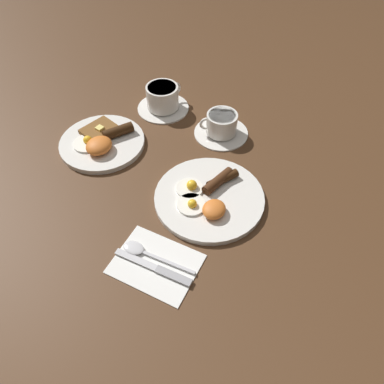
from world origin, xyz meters
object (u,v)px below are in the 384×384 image
object	(u,v)px
teacup_near	(221,126)
teacup_far	(163,99)
knife	(157,269)
breakfast_plate_far	(102,141)
breakfast_plate_near	(209,197)
spoon	(141,251)

from	to	relation	value
teacup_near	teacup_far	distance (m)	0.22
teacup_far	knife	xyz separation A→B (m)	(-0.49, -0.31, -0.03)
breakfast_plate_far	teacup_near	world-z (taller)	teacup_near
teacup_near	knife	world-z (taller)	teacup_near
breakfast_plate_far	knife	xyz separation A→B (m)	(-0.26, -0.36, -0.01)
breakfast_plate_near	teacup_near	xyz separation A→B (m)	(0.24, 0.09, 0.02)
breakfast_plate_near	spoon	size ratio (longest dim) A/B	1.56
teacup_far	spoon	xyz separation A→B (m)	(-0.48, -0.25, -0.03)
teacup_near	spoon	size ratio (longest dim) A/B	0.90
breakfast_plate_near	spoon	bearing A→B (deg)	164.94
breakfast_plate_near	spoon	world-z (taller)	breakfast_plate_near
breakfast_plate_far	teacup_far	world-z (taller)	teacup_far
teacup_far	spoon	size ratio (longest dim) A/B	0.92
spoon	knife	bearing A→B (deg)	155.96
teacup_near	teacup_far	size ratio (longest dim) A/B	0.98
breakfast_plate_near	teacup_far	world-z (taller)	teacup_far
teacup_near	knife	distance (m)	0.49
breakfast_plate_near	teacup_near	world-z (taller)	teacup_near
breakfast_plate_far	teacup_far	distance (m)	0.24
breakfast_plate_far	spoon	distance (m)	0.39
breakfast_plate_far	teacup_far	size ratio (longest dim) A/B	1.49
breakfast_plate_far	teacup_near	xyz separation A→B (m)	(0.22, -0.27, 0.02)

